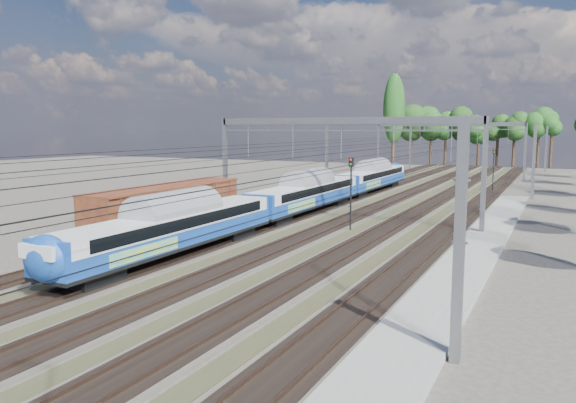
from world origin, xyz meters
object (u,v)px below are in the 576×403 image
at_px(emu_train, 306,189).
at_px(freight_boxcar, 167,208).
at_px(signal_near, 351,185).
at_px(signal_far, 494,164).
at_px(worker, 463,178).

relative_size(emu_train, freight_boxcar, 4.09).
distance_m(emu_train, signal_near, 8.52).
distance_m(freight_boxcar, signal_far, 46.93).
bearing_deg(signal_far, emu_train, -134.42).
bearing_deg(emu_train, worker, 77.36).
xyz_separation_m(freight_boxcar, signal_far, (17.81, 43.40, 1.19)).
bearing_deg(signal_near, worker, 91.12).
bearing_deg(worker, freight_boxcar, -170.57).
bearing_deg(signal_near, emu_train, 142.85).
distance_m(signal_near, signal_far, 34.98).
relative_size(emu_train, signal_far, 10.88).
xyz_separation_m(emu_train, signal_near, (6.37, -5.52, 1.22)).
relative_size(emu_train, worker, 32.41).
xyz_separation_m(freight_boxcar, worker, (12.83, 51.78, -1.39)).
xyz_separation_m(freight_boxcar, signal_near, (10.88, 9.11, 1.35)).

